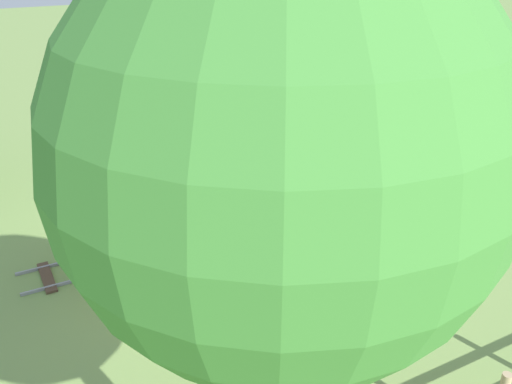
{
  "coord_description": "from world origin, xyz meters",
  "views": [
    {
      "loc": [
        6.54,
        -3.61,
        4.03
      ],
      "look_at": [
        0.0,
        -0.11,
        0.55
      ],
      "focal_mm": 39.01,
      "sensor_mm": 36.0,
      "label": 1
    }
  ],
  "objects_px": {
    "conductor_person": "(258,137)",
    "park_bench": "(303,354)",
    "passenger_car": "(187,216)",
    "locomotive": "(313,183)",
    "oak_tree_far": "(280,156)"
  },
  "relations": [
    {
      "from": "conductor_person",
      "to": "park_bench",
      "type": "xyz_separation_m",
      "value": [
        4.26,
        -1.82,
        -0.54
      ]
    },
    {
      "from": "passenger_car",
      "to": "park_bench",
      "type": "bearing_deg",
      "value": -1.35
    },
    {
      "from": "locomotive",
      "to": "passenger_car",
      "type": "height_order",
      "value": "locomotive"
    },
    {
      "from": "passenger_car",
      "to": "oak_tree_far",
      "type": "bearing_deg",
      "value": -15.02
    },
    {
      "from": "conductor_person",
      "to": "oak_tree_far",
      "type": "relative_size",
      "value": 0.39
    },
    {
      "from": "passenger_car",
      "to": "park_bench",
      "type": "height_order",
      "value": "passenger_car"
    },
    {
      "from": "conductor_person",
      "to": "locomotive",
      "type": "bearing_deg",
      "value": 17.78
    },
    {
      "from": "locomotive",
      "to": "park_bench",
      "type": "relative_size",
      "value": 1.06
    },
    {
      "from": "park_bench",
      "to": "oak_tree_far",
      "type": "height_order",
      "value": "oak_tree_far"
    },
    {
      "from": "passenger_car",
      "to": "conductor_person",
      "type": "xyz_separation_m",
      "value": [
        -1.12,
        1.75,
        0.54
      ]
    },
    {
      "from": "passenger_car",
      "to": "oak_tree_far",
      "type": "height_order",
      "value": "oak_tree_far"
    },
    {
      "from": "passenger_car",
      "to": "park_bench",
      "type": "xyz_separation_m",
      "value": [
        3.13,
        -0.07,
        -0.0
      ]
    },
    {
      "from": "conductor_person",
      "to": "park_bench",
      "type": "height_order",
      "value": "conductor_person"
    },
    {
      "from": "oak_tree_far",
      "to": "locomotive",
      "type": "bearing_deg",
      "value": 143.89
    },
    {
      "from": "locomotive",
      "to": "oak_tree_far",
      "type": "height_order",
      "value": "oak_tree_far"
    }
  ]
}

